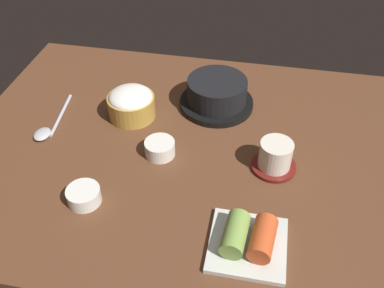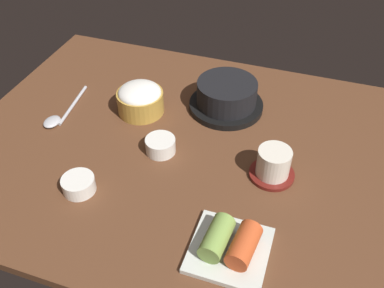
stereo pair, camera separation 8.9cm
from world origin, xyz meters
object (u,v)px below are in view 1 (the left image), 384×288
Objects in this scene: stone_pot at (217,94)px; side_bowl_near at (84,195)px; rice_bowl at (131,103)px; banchan_cup_center at (160,148)px; spoon at (49,128)px; tea_cup_with_saucer at (275,157)px; kimchi_plate at (248,240)px.

side_bowl_near is at bearing -119.77° from stone_pot.
banchan_cup_center is at bearing -50.20° from rice_bowl.
rice_bowl is 19.66cm from spoon.
tea_cup_with_saucer is at bearing -52.09° from stone_pot.
stone_pot reaches higher than side_bowl_near.
tea_cup_with_saucer is at bearing 1.14° from banchan_cup_center.
stone_pot reaches higher than tea_cup_with_saucer.
banchan_cup_center is at bearing 136.05° from kimchi_plate.
tea_cup_with_saucer is at bearing -2.82° from spoon.
tea_cup_with_saucer is 0.70× the size of kimchi_plate.
tea_cup_with_saucer reaches higher than spoon.
tea_cup_with_saucer is (33.95, -11.30, -0.54)cm from rice_bowl.
side_bowl_near is (-10.92, -15.62, -0.14)cm from banchan_cup_center.
side_bowl_near is (-31.66, 4.37, -0.35)cm from kimchi_plate.
banchan_cup_center is at bearing -6.32° from spoon.
stone_pot reaches higher than kimchi_plate.
kimchi_plate is at bearing -25.66° from spoon.
kimchi_plate is (30.56, -31.77, -1.69)cm from rice_bowl.
side_bowl_near is (-35.06, -16.10, -1.51)cm from tea_cup_with_saucer.
kimchi_plate reaches higher than banchan_cup_center.
spoon is at bearing -155.45° from stone_pot.
rice_bowl reaches higher than spoon.
stone_pot is 21.75cm from banchan_cup_center.
kimchi_plate is at bearing -46.12° from rice_bowl.
tea_cup_with_saucer is 51.39cm from spoon.
kimchi_plate is at bearing -73.80° from stone_pot.
stone_pot reaches higher than banchan_cup_center.
kimchi_plate is 31.97cm from side_bowl_near.
spoon is (-36.36, -16.61, -2.92)cm from stone_pot.
spoon is at bearing -153.13° from rice_bowl.
tea_cup_with_saucer reaches higher than side_bowl_near.
kimchi_plate is (11.51, -39.61, -1.53)cm from stone_pot.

